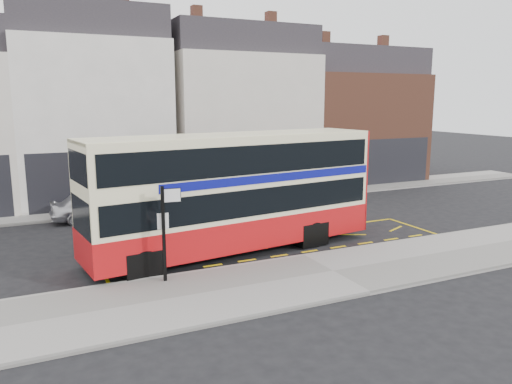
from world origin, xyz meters
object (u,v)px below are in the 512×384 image
car_white (318,191)px  double_decker_bus (235,191)px  car_silver (97,205)px  car_grey (245,195)px  street_tree_right (270,141)px  bus_stop_post (165,225)px

car_white → double_decker_bus: bearing=126.1°
car_silver → car_grey: (7.71, -0.49, -0.04)m
car_white → street_tree_right: street_tree_right is taller
car_silver → car_white: bearing=-95.4°
bus_stop_post → street_tree_right: bearing=56.3°
double_decker_bus → bus_stop_post: (-3.33, -2.35, -0.41)m
car_grey → car_white: 4.41m
double_decker_bus → street_tree_right: 11.24m
bus_stop_post → car_grey: size_ratio=0.73×
car_grey → double_decker_bus: bearing=141.4°
street_tree_right → double_decker_bus: bearing=-123.3°
car_silver → street_tree_right: (10.31, 1.70, 2.64)m
double_decker_bus → street_tree_right: street_tree_right is taller
double_decker_bus → street_tree_right: size_ratio=2.35×
car_white → street_tree_right: 4.21m
double_decker_bus → car_white: 10.56m
car_silver → street_tree_right: size_ratio=0.87×
bus_stop_post → car_silver: size_ratio=0.71×
car_grey → car_white: car_grey is taller
car_white → bus_stop_post: bearing=124.6°
car_silver → car_grey: car_silver is taller
double_decker_bus → car_grey: size_ratio=2.80×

